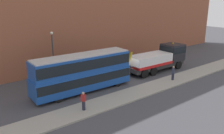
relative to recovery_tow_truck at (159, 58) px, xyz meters
The scene contains 8 objects.
ground_plane 6.06m from the recovery_tow_truck, behind, with size 120.00×120.00×0.00m, color #424247.
near_kerb 7.23m from the recovery_tow_truck, 145.52° to the right, with size 60.00×2.80×0.15m, color gray.
building_facade 11.88m from the recovery_tow_truck, 125.16° to the left, with size 60.00×1.50×16.00m.
recovery_tow_truck is the anchor object (origin of this frame).
double_decker_bus 12.12m from the recovery_tow_truck, behind, with size 11.10×2.85×4.06m.
pedestrian_onlooker 15.15m from the recovery_tow_truck, 164.32° to the right, with size 0.41×0.47×1.71m.
pedestrian_bystander 4.37m from the recovery_tow_truck, 115.60° to the right, with size 0.47×0.47×1.71m.
street_lamp 14.13m from the recovery_tow_truck, 154.50° to the left, with size 0.36×0.36×5.83m.
Camera 1 is at (-18.44, -20.76, 9.74)m, focal length 37.64 mm.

